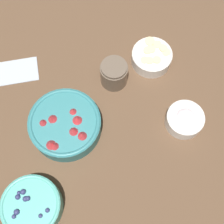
{
  "coord_description": "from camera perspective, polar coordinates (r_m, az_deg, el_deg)",
  "views": [
    {
      "loc": [
        0.04,
        0.33,
        0.92
      ],
      "look_at": [
        -0.05,
        -0.01,
        0.04
      ],
      "focal_mm": 50.0,
      "sensor_mm": 36.0,
      "label": 1
    }
  ],
  "objects": [
    {
      "name": "ground_plane",
      "position": [
        0.98,
        -2.9,
        -1.97
      ],
      "size": [
        4.0,
        4.0,
        0.0
      ],
      "primitive_type": "plane",
      "color": "brown"
    },
    {
      "name": "napkin",
      "position": [
        1.1,
        -16.75,
        7.19
      ],
      "size": [
        0.14,
        0.1,
        0.01
      ],
      "color": "#B2BCC6",
      "rests_on": "ground_plane"
    },
    {
      "name": "jar_chocolate",
      "position": [
        1.0,
        0.35,
        6.97
      ],
      "size": [
        0.09,
        0.09,
        0.09
      ],
      "color": "brown",
      "rests_on": "ground_plane"
    },
    {
      "name": "bowl_bananas",
      "position": [
        1.06,
        7.27,
        10.01
      ],
      "size": [
        0.13,
        0.13,
        0.05
      ],
      "color": "white",
      "rests_on": "ground_plane"
    },
    {
      "name": "bowl_blueberries",
      "position": [
        0.92,
        -14.46,
        -16.29
      ],
      "size": [
        0.16,
        0.16,
        0.07
      ],
      "color": "#56B7A8",
      "rests_on": "ground_plane"
    },
    {
      "name": "bowl_cream",
      "position": [
        0.98,
        13.17,
        -1.27
      ],
      "size": [
        0.11,
        0.11,
        0.06
      ],
      "color": "white",
      "rests_on": "ground_plane"
    },
    {
      "name": "bowl_strawberries",
      "position": [
        0.95,
        -8.57,
        -2.25
      ],
      "size": [
        0.22,
        0.22,
        0.09
      ],
      "color": "teal",
      "rests_on": "ground_plane"
    }
  ]
}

